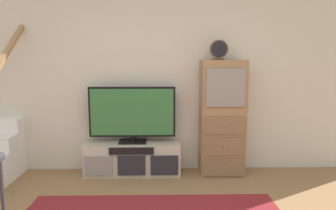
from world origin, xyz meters
name	(u,v)px	position (x,y,z in m)	size (l,w,h in m)	color
back_wall	(155,73)	(0.00, 2.46, 1.35)	(6.40, 0.12, 2.70)	beige
media_console	(133,158)	(-0.30, 2.19, 0.21)	(1.27, 0.38, 0.43)	#BCB29E
television	(132,113)	(-0.30, 2.22, 0.83)	(1.14, 0.22, 0.75)	black
side_cabinet	(222,118)	(0.90, 2.20, 0.76)	(0.58, 0.38, 1.53)	#93704C
desk_clock	(219,50)	(0.83, 2.19, 1.65)	(0.23, 0.08, 0.26)	#4C3823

